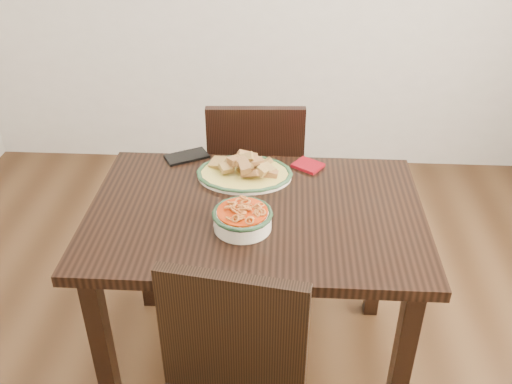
# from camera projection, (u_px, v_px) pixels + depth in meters

# --- Properties ---
(floor) EXTENTS (3.50, 3.50, 0.00)m
(floor) POSITION_uv_depth(u_px,v_px,m) (237.00, 364.00, 2.35)
(floor) COLOR #372211
(floor) RESTS_ON ground
(dining_table) EXTENTS (1.17, 0.78, 0.75)m
(dining_table) POSITION_uv_depth(u_px,v_px,m) (256.00, 233.00, 2.03)
(dining_table) COLOR black
(dining_table) RESTS_ON ground
(chair_far) EXTENTS (0.44, 0.44, 0.89)m
(chair_far) POSITION_uv_depth(u_px,v_px,m) (256.00, 175.00, 2.66)
(chair_far) COLOR black
(chair_far) RESTS_ON ground
(fish_plate) EXTENTS (0.36, 0.28, 0.11)m
(fish_plate) POSITION_uv_depth(u_px,v_px,m) (244.00, 166.00, 2.14)
(fish_plate) COLOR silver
(fish_plate) RESTS_ON dining_table
(noodle_bowl) EXTENTS (0.20, 0.20, 0.08)m
(noodle_bowl) POSITION_uv_depth(u_px,v_px,m) (243.00, 217.00, 1.86)
(noodle_bowl) COLOR white
(noodle_bowl) RESTS_ON dining_table
(smartphone) EXTENTS (0.19, 0.16, 0.01)m
(smartphone) POSITION_uv_depth(u_px,v_px,m) (187.00, 156.00, 2.29)
(smartphone) COLOR black
(smartphone) RESTS_ON dining_table
(napkin) EXTENTS (0.14, 0.13, 0.01)m
(napkin) POSITION_uv_depth(u_px,v_px,m) (308.00, 165.00, 2.23)
(napkin) COLOR maroon
(napkin) RESTS_ON dining_table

